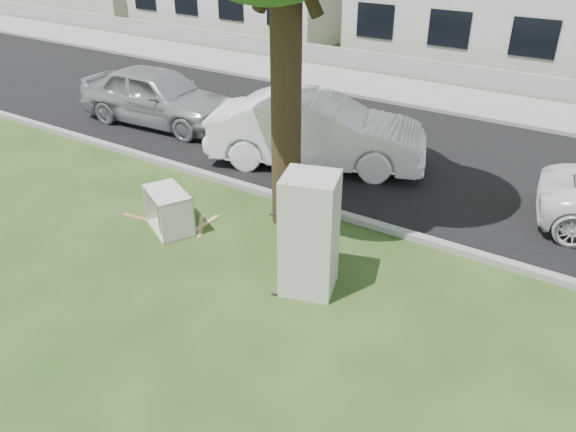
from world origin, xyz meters
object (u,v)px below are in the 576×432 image
Objects in this scene: fridge at (309,235)px; car_left at (158,96)px; cabinet at (169,210)px; car_center at (317,131)px.

fridge is 8.53m from car_left.
car_center is (0.76, 4.06, 0.42)m from cabinet.
cabinet is at bearing 149.11° from car_center.
fridge reaches higher than cabinet.
car_center reaches higher than car_left.
fridge is 0.39× the size of car_center.
car_left is at bearing 163.52° from cabinet.
fridge reaches higher than car_center.
cabinet is 5.94m from car_left.
fridge is at bearing 24.43° from cabinet.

